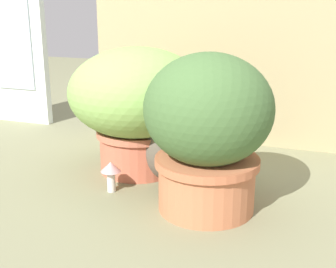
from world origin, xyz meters
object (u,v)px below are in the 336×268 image
at_px(cat, 170,147).
at_px(mushroom_ornament_pink, 111,171).
at_px(leafy_planter, 208,128).
at_px(grass_planter, 137,101).

distance_m(cat, mushroom_ornament_pink, 0.23).
distance_m(leafy_planter, cat, 0.29).
distance_m(grass_planter, cat, 0.21).
relative_size(grass_planter, leafy_planter, 1.04).
relative_size(grass_planter, mushroom_ornament_pink, 4.75).
bearing_deg(mushroom_ornament_pink, grass_planter, 88.37).
xyz_separation_m(grass_planter, leafy_planter, (0.32, -0.23, -0.01)).
height_order(leafy_planter, mushroom_ornament_pink, leafy_planter).
xyz_separation_m(leafy_planter, cat, (-0.18, 0.18, -0.13)).
bearing_deg(grass_planter, cat, -19.67).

